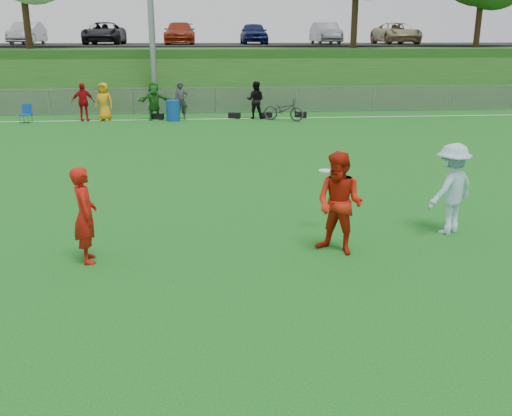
{
  "coord_description": "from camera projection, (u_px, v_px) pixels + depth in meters",
  "views": [
    {
      "loc": [
        -0.74,
        -8.49,
        3.76
      ],
      "look_at": [
        0.13,
        0.5,
        1.0
      ],
      "focal_mm": 40.0,
      "sensor_mm": 36.0,
      "label": 1
    }
  ],
  "objects": [
    {
      "name": "parking_lot",
      "position": [
        210.0,
        45.0,
        39.77
      ],
      "size": [
        120.0,
        12.0,
        0.1
      ],
      "primitive_type": "cube",
      "color": "black",
      "rests_on": "berm"
    },
    {
      "name": "fence",
      "position": [
        216.0,
        100.0,
        28.1
      ],
      "size": [
        58.0,
        0.06,
        1.3
      ],
      "color": "gray",
      "rests_on": "ground"
    },
    {
      "name": "sideline_far",
      "position": [
        217.0,
        119.0,
        26.38
      ],
      "size": [
        60.0,
        0.1,
        0.01
      ],
      "primitive_type": "cube",
      "color": "white",
      "rests_on": "ground"
    },
    {
      "name": "ground",
      "position": [
        251.0,
        276.0,
        9.25
      ],
      "size": [
        120.0,
        120.0,
        0.0
      ],
      "primitive_type": "plane",
      "color": "#125919",
      "rests_on": "ground"
    },
    {
      "name": "player_red_center",
      "position": [
        340.0,
        204.0,
        9.99
      ],
      "size": [
        1.13,
        1.1,
        1.83
      ],
      "primitive_type": "imported",
      "rotation": [
        0.0,
        0.0,
        -0.7
      ],
      "color": "red",
      "rests_on": "ground"
    },
    {
      "name": "camp_chair",
      "position": [
        26.0,
        117.0,
        25.18
      ],
      "size": [
        0.51,
        0.52,
        0.8
      ],
      "rotation": [
        0.0,
        0.0,
        -0.18
      ],
      "color": "#0F3EA3",
      "rests_on": "ground"
    },
    {
      "name": "recycling_bin",
      "position": [
        173.0,
        111.0,
        25.69
      ],
      "size": [
        0.82,
        0.82,
        0.93
      ],
      "primitive_type": "cylinder",
      "rotation": [
        0.0,
        0.0,
        0.43
      ],
      "color": "#0E429B",
      "rests_on": "ground"
    },
    {
      "name": "bicycle",
      "position": [
        284.0,
        109.0,
        25.75
      ],
      "size": [
        1.99,
        1.52,
        1.0
      ],
      "primitive_type": "imported",
      "rotation": [
        0.0,
        0.0,
        1.05
      ],
      "color": "#2D2D2F",
      "rests_on": "ground"
    },
    {
      "name": "gear_bags",
      "position": [
        240.0,
        116.0,
        26.54
      ],
      "size": [
        7.26,
        0.42,
        0.26
      ],
      "color": "black",
      "rests_on": "ground"
    },
    {
      "name": "berm",
      "position": [
        211.0,
        69.0,
        38.32
      ],
      "size": [
        120.0,
        18.0,
        3.0
      ],
      "primitive_type": "cube",
      "color": "#1B4814",
      "rests_on": "ground"
    },
    {
      "name": "spectator_row",
      "position": [
        158.0,
        101.0,
        25.89
      ],
      "size": [
        8.83,
        1.0,
        1.69
      ],
      "color": "#B50C13",
      "rests_on": "ground"
    },
    {
      "name": "car_row",
      "position": [
        192.0,
        33.0,
        38.49
      ],
      "size": [
        32.04,
        5.18,
        1.44
      ],
      "color": "silver",
      "rests_on": "parking_lot"
    },
    {
      "name": "player_red_left",
      "position": [
        85.0,
        215.0,
        9.62
      ],
      "size": [
        0.54,
        0.69,
        1.67
      ],
      "primitive_type": "imported",
      "rotation": [
        0.0,
        0.0,
        1.82
      ],
      "color": "#B8150C",
      "rests_on": "ground"
    },
    {
      "name": "player_blue",
      "position": [
        451.0,
        189.0,
        11.03
      ],
      "size": [
        1.33,
        1.16,
        1.78
      ],
      "primitive_type": "imported",
      "rotation": [
        0.0,
        0.0,
        3.68
      ],
      "color": "#A5CDE5",
      "rests_on": "ground"
    },
    {
      "name": "frisbee",
      "position": [
        325.0,
        171.0,
        11.05
      ],
      "size": [
        0.26,
        0.26,
        0.02
      ],
      "color": "silver",
      "rests_on": "ground"
    }
  ]
}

